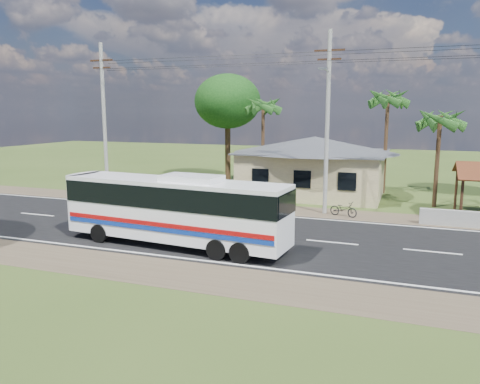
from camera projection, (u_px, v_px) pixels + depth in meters
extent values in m
plane|color=#324819|center=(244.00, 234.00, 24.12)|extent=(120.00, 120.00, 0.00)
cube|color=black|center=(244.00, 234.00, 24.12)|extent=(120.00, 10.00, 0.02)
cube|color=brown|center=(278.00, 210.00, 30.13)|extent=(120.00, 3.00, 0.01)
cube|color=brown|center=(188.00, 275.00, 18.10)|extent=(120.00, 3.00, 0.01)
cube|color=silver|center=(270.00, 215.00, 28.46)|extent=(120.00, 0.15, 0.01)
cube|color=silver|center=(207.00, 261.00, 19.76)|extent=(120.00, 0.15, 0.01)
cube|color=silver|center=(244.00, 234.00, 24.11)|extent=(120.00, 0.15, 0.01)
cube|color=#C7B885|center=(314.00, 173.00, 35.54)|extent=(10.00, 8.00, 3.20)
cube|color=#4C4F54|center=(314.00, 152.00, 35.26)|extent=(10.60, 8.60, 0.10)
pyramid|color=#4C4F54|center=(315.00, 136.00, 35.06)|extent=(12.40, 10.00, 1.20)
cube|color=black|center=(260.00, 177.00, 32.82)|extent=(1.20, 0.08, 1.20)
cube|color=black|center=(302.00, 179.00, 31.80)|extent=(1.20, 0.08, 1.20)
cube|color=black|center=(347.00, 182.00, 30.79)|extent=(1.20, 0.08, 1.20)
cylinder|color=#382014|center=(461.00, 200.00, 26.49)|extent=(0.16, 0.16, 2.60)
cylinder|color=#382014|center=(456.00, 190.00, 29.82)|extent=(0.16, 0.16, 2.60)
cylinder|color=#9E9E99|center=(104.00, 122.00, 33.58)|extent=(0.26, 0.26, 11.00)
cube|color=#382014|center=(101.00, 60.00, 32.85)|extent=(1.80, 0.12, 0.12)
cube|color=#382014|center=(102.00, 68.00, 32.93)|extent=(1.40, 0.10, 0.10)
cylinder|color=#9E9E99|center=(327.00, 124.00, 28.18)|extent=(0.26, 0.26, 11.00)
cube|color=#382014|center=(330.00, 50.00, 27.45)|extent=(1.80, 0.12, 0.12)
cube|color=#382014|center=(329.00, 59.00, 27.53)|extent=(1.40, 0.10, 0.10)
cylinder|color=gray|center=(326.00, 70.00, 26.73)|extent=(0.08, 2.00, 0.08)
cube|color=gray|center=(323.00, 68.00, 25.80)|extent=(0.50, 0.18, 0.12)
cylinder|color=black|center=(205.00, 59.00, 30.18)|extent=(16.00, 0.02, 0.02)
cylinder|color=black|center=(470.00, 48.00, 24.95)|extent=(15.00, 0.02, 0.02)
cylinder|color=#47301E|center=(437.00, 162.00, 30.58)|extent=(0.28, 0.28, 6.00)
cylinder|color=#47301E|center=(386.00, 145.00, 35.80)|extent=(0.28, 0.28, 7.50)
cylinder|color=#47301E|center=(263.00, 144.00, 39.68)|extent=(0.28, 0.28, 7.00)
cylinder|color=#47301E|center=(228.00, 147.00, 42.97)|extent=(0.50, 0.50, 5.95)
ellipsoid|color=black|center=(228.00, 101.00, 42.26)|extent=(6.00, 6.00, 4.92)
cube|color=white|center=(175.00, 209.00, 21.78)|extent=(11.10, 3.19, 2.74)
cube|color=black|center=(175.00, 195.00, 21.66)|extent=(11.15, 3.25, 1.00)
cube|color=black|center=(84.00, 193.00, 23.98)|extent=(0.29, 2.10, 1.64)
cube|color=#99090B|center=(161.00, 225.00, 20.83)|extent=(10.73, 0.94, 0.20)
cube|color=navy|center=(161.00, 230.00, 20.87)|extent=(10.73, 0.94, 0.20)
cube|color=white|center=(191.00, 178.00, 21.14)|extent=(2.85, 1.68, 0.27)
cylinder|color=black|center=(100.00, 233.00, 22.58)|extent=(0.94, 0.39, 0.91)
cylinder|color=black|center=(127.00, 224.00, 24.45)|extent=(0.94, 0.39, 0.91)
cylinder|color=black|center=(217.00, 249.00, 19.93)|extent=(0.94, 0.39, 0.91)
cylinder|color=black|center=(238.00, 238.00, 21.81)|extent=(0.94, 0.39, 0.91)
cylinder|color=black|center=(240.00, 253.00, 19.48)|extent=(0.94, 0.39, 0.91)
cylinder|color=black|center=(259.00, 240.00, 21.36)|extent=(0.94, 0.39, 0.91)
imported|color=black|center=(344.00, 209.00, 28.17)|extent=(1.86, 1.16, 0.92)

